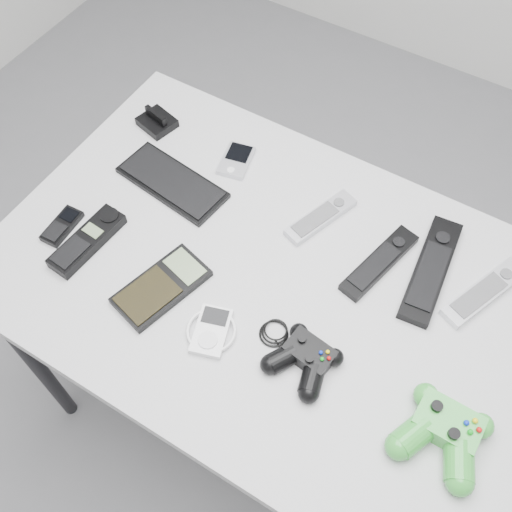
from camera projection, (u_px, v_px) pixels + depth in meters
The scene contains 15 objects.
floor at pixel (252, 382), 1.91m from camera, with size 3.50×3.50×0.00m, color slate.
desk at pixel (279, 297), 1.26m from camera, with size 1.17×0.75×0.79m.
pda_keyboard at pixel (172, 182), 1.33m from camera, with size 0.25×0.11×0.02m, color black.
dock_bracket at pixel (156, 119), 1.42m from camera, with size 0.08×0.07×0.04m, color black.
pda at pixel (236, 160), 1.37m from camera, with size 0.06×0.10×0.02m, color #B3B3BB.
remote_silver_a at pixel (321, 217), 1.28m from camera, with size 0.04×0.17×0.02m, color #B3B3BB.
remote_black_a at pixel (380, 262), 1.22m from camera, with size 0.05×0.21×0.02m, color black.
remote_black_b at pixel (431, 269), 1.20m from camera, with size 0.06×0.26×0.02m, color black.
remote_silver_b at pixel (484, 292), 1.18m from camera, with size 0.05×0.20×0.02m, color silver.
mobile_phone at pixel (62, 226), 1.27m from camera, with size 0.04×0.10×0.02m, color black.
cordless_handset at pixel (87, 240), 1.24m from camera, with size 0.06×0.18×0.03m, color black.
calculator at pixel (161, 287), 1.19m from camera, with size 0.10×0.19×0.02m, color black.
mp3_player at pixel (211, 331), 1.13m from camera, with size 0.10×0.10×0.02m, color silver.
controller_black at pixel (305, 358), 1.09m from camera, with size 0.21×0.13×0.04m, color black, non-canonical shape.
controller_green at pixel (444, 431), 1.01m from camera, with size 0.16×0.17×0.05m, color green, non-canonical shape.
Camera 1 is at (0.37, -0.59, 1.83)m, focal length 42.00 mm.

